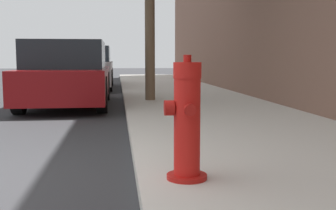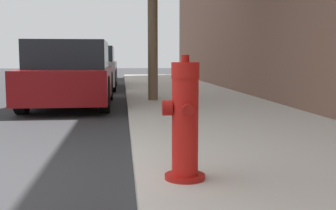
% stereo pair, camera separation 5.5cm
% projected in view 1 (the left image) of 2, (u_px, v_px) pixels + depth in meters
% --- Properties ---
extents(sidewalk_slab, '(3.06, 40.00, 0.12)m').
position_uv_depth(sidewalk_slab, '(316.00, 174.00, 3.58)').
color(sidewalk_slab, beige).
rests_on(sidewalk_slab, ground_plane).
extents(fire_hydrant, '(0.33, 0.32, 0.95)m').
position_uv_depth(fire_hydrant, '(187.00, 123.00, 3.18)').
color(fire_hydrant, '#A91511').
rests_on(fire_hydrant, sidewalk_slab).
extents(parked_car_near, '(1.72, 3.98, 1.39)m').
position_uv_depth(parked_car_near, '(68.00, 75.00, 9.00)').
color(parked_car_near, maroon).
rests_on(parked_car_near, ground_plane).
extents(parked_car_mid, '(1.77, 4.45, 1.42)m').
position_uv_depth(parked_car_mid, '(86.00, 68.00, 14.21)').
color(parked_car_mid, '#B7B7BC').
rests_on(parked_car_mid, ground_plane).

